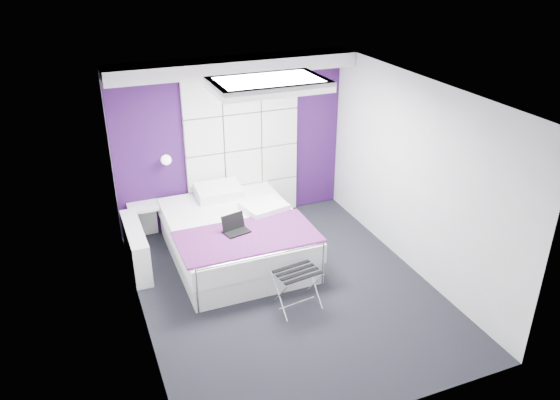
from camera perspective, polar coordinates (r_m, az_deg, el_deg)
name	(u,v)px	position (r m, az deg, el deg)	size (l,w,h in m)	color
floor	(287,290)	(7.15, 0.71, -9.35)	(4.40, 4.40, 0.00)	black
ceiling	(288,91)	(6.04, 0.85, 11.28)	(4.40, 4.40, 0.00)	white
wall_back	(232,142)	(8.41, -5.05, 6.10)	(3.60, 3.60, 0.00)	silver
wall_left	(134,226)	(6.10, -15.05, -2.65)	(4.40, 4.40, 0.00)	silver
wall_right	(415,177)	(7.32, 13.91, 2.37)	(4.40, 4.40, 0.00)	silver
accent_wall	(232,142)	(8.40, -5.03, 6.08)	(3.58, 0.02, 2.58)	#321047
soffit	(234,66)	(7.85, -4.83, 13.82)	(3.58, 0.50, 0.20)	white
headboard	(243,150)	(8.44, -3.92, 5.28)	(1.80, 0.08, 2.30)	silver
skylight	(268,84)	(6.59, -1.22, 12.06)	(1.36, 0.86, 0.12)	white
wall_lamp	(166,159)	(8.08, -11.86, 4.22)	(0.15, 0.15, 0.15)	white
radiator	(136,247)	(7.72, -14.81, -4.78)	(0.22, 1.20, 0.60)	white
bed	(235,236)	(7.71, -4.71, -3.75)	(1.82, 2.20, 0.77)	white
nightstand	(143,207)	(8.26, -14.10, -0.68)	(0.44, 0.34, 0.05)	white
luggage_rack	(297,289)	(6.71, 1.80, -9.31)	(0.52, 0.38, 0.51)	silver
laptop	(235,227)	(7.19, -4.68, -2.85)	(0.33, 0.23, 0.23)	black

